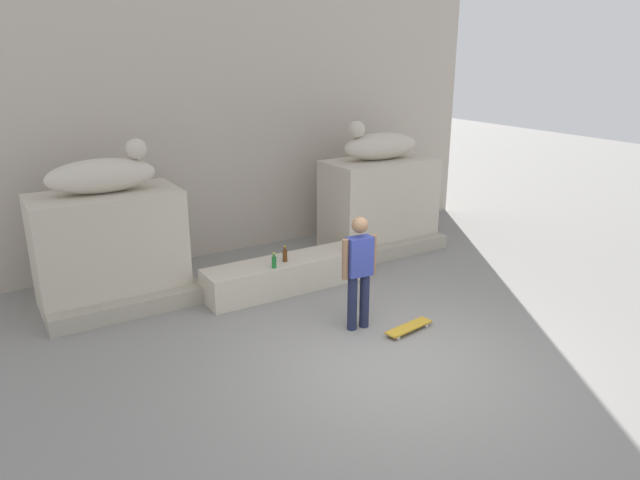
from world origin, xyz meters
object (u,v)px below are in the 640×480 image
(skater, at_px, (359,268))
(bottle_brown, at_px, (285,255))
(statue_reclining_right, at_px, (379,145))
(bottle_red, at_px, (347,246))
(statue_reclining_left, at_px, (104,174))
(bottle_green, at_px, (274,262))
(skateboard, at_px, (409,327))

(skater, relative_size, bottle_brown, 6.22)
(statue_reclining_right, height_order, bottle_red, statue_reclining_right)
(statue_reclining_left, relative_size, bottle_green, 6.39)
(skateboard, xyz_separation_m, bottle_brown, (-0.79, 2.23, 0.56))
(statue_reclining_right, xyz_separation_m, bottle_green, (-2.97, -1.22, -1.45))
(statue_reclining_left, height_order, skateboard, statue_reclining_left)
(bottle_red, distance_m, bottle_green, 1.41)
(statue_reclining_left, xyz_separation_m, bottle_red, (3.60, -1.20, -1.44))
(bottle_red, bearing_deg, statue_reclining_right, 37.83)
(statue_reclining_left, relative_size, statue_reclining_right, 0.99)
(skateboard, bearing_deg, bottle_red, 72.49)
(bottle_brown, xyz_separation_m, bottle_red, (1.12, -0.15, -0.01))
(statue_reclining_right, bearing_deg, bottle_brown, 25.95)
(skater, distance_m, bottle_brown, 1.79)
(statue_reclining_left, xyz_separation_m, skateboard, (3.27, -3.28, -2.00))
(skateboard, bearing_deg, statue_reclining_left, 126.43)
(statue_reclining_left, relative_size, bottle_brown, 6.03)
(skater, xyz_separation_m, bottle_brown, (-0.24, 1.74, -0.29))
(statue_reclining_left, height_order, skater, statue_reclining_left)
(bottle_green, bearing_deg, statue_reclining_left, 150.90)
(statue_reclining_left, relative_size, bottle_red, 6.37)
(skater, distance_m, skateboard, 1.13)
(statue_reclining_right, xyz_separation_m, bottle_red, (-1.56, -1.21, -1.44))
(statue_reclining_left, xyz_separation_m, skater, (2.72, -2.80, -1.14))
(statue_reclining_left, bearing_deg, bottle_red, -16.50)
(statue_reclining_right, bearing_deg, skateboard, 64.48)
(statue_reclining_left, distance_m, skateboard, 5.05)
(bottle_red, bearing_deg, skateboard, -99.05)
(skater, height_order, bottle_brown, skater)
(bottle_red, bearing_deg, statue_reclining_left, 161.52)
(skater, relative_size, bottle_red, 6.57)
(statue_reclining_right, distance_m, skater, 3.89)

